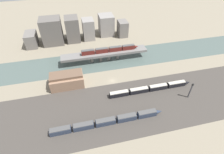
# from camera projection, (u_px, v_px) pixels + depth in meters

# --- Properties ---
(ground_plane) EXTENTS (400.00, 400.00, 0.00)m
(ground_plane) POSITION_uv_depth(u_px,v_px,m) (112.00, 81.00, 120.01)
(ground_plane) COLOR gray
(railbed_yard) EXTENTS (280.00, 42.00, 0.01)m
(railbed_yard) POSITION_uv_depth(u_px,v_px,m) (122.00, 108.00, 102.28)
(railbed_yard) COLOR #423D38
(railbed_yard) RESTS_ON ground
(river_water) EXTENTS (320.00, 27.51, 0.01)m
(river_water) POSITION_uv_depth(u_px,v_px,m) (105.00, 60.00, 138.84)
(river_water) COLOR #4C5B56
(river_water) RESTS_ON ground
(bridge) EXTENTS (66.52, 8.45, 7.36)m
(bridge) POSITION_uv_depth(u_px,v_px,m) (105.00, 54.00, 134.93)
(bridge) COLOR slate
(bridge) RESTS_ON ground
(train_on_bridge) EXTENTS (44.81, 2.68, 3.77)m
(train_on_bridge) POSITION_uv_depth(u_px,v_px,m) (110.00, 50.00, 133.56)
(train_on_bridge) COLOR #5B1E19
(train_on_bridge) RESTS_ON bridge
(train_yard_near) EXTENTS (61.35, 3.06, 3.61)m
(train_yard_near) POSITION_uv_depth(u_px,v_px,m) (108.00, 121.00, 92.95)
(train_yard_near) COLOR #2D384C
(train_yard_near) RESTS_ON ground
(train_yard_mid) EXTENTS (55.45, 2.79, 3.46)m
(train_yard_mid) POSITION_uv_depth(u_px,v_px,m) (151.00, 88.00, 111.97)
(train_yard_mid) COLOR black
(train_yard_mid) RESTS_ON ground
(warehouse_building) EXTENTS (21.22, 12.20, 9.46)m
(warehouse_building) POSITION_uv_depth(u_px,v_px,m) (67.00, 80.00, 114.19)
(warehouse_building) COLOR #937056
(warehouse_building) RESTS_ON ground
(signal_tower) EXTENTS (1.00, 0.83, 11.22)m
(signal_tower) POSITION_uv_depth(u_px,v_px,m) (190.00, 91.00, 104.94)
(signal_tower) COLOR #4C4C51
(signal_tower) RESTS_ON ground
(city_block_far_left) EXTENTS (9.03, 15.80, 11.90)m
(city_block_far_left) POSITION_uv_depth(u_px,v_px,m) (31.00, 40.00, 152.14)
(city_block_far_left) COLOR slate
(city_block_far_left) RESTS_ON ground
(city_block_left) EXTENTS (17.45, 14.89, 22.88)m
(city_block_left) POSITION_uv_depth(u_px,v_px,m) (52.00, 31.00, 152.04)
(city_block_left) COLOR #605B56
(city_block_left) RESTS_ON ground
(city_block_center) EXTENTS (11.64, 14.46, 21.76)m
(city_block_center) POSITION_uv_depth(u_px,v_px,m) (73.00, 29.00, 156.37)
(city_block_center) COLOR #605B56
(city_block_center) RESTS_ON ground
(city_block_right) EXTENTS (10.14, 12.45, 18.63)m
(city_block_right) POSITION_uv_depth(u_px,v_px,m) (88.00, 29.00, 159.84)
(city_block_right) COLOR gray
(city_block_right) RESTS_ON ground
(city_block_far_right) EXTENTS (13.30, 14.34, 19.00)m
(city_block_far_right) POSITION_uv_depth(u_px,v_px,m) (106.00, 25.00, 166.32)
(city_block_far_right) COLOR gray
(city_block_far_right) RESTS_ON ground
(city_block_tall) EXTENTS (8.33, 11.86, 14.41)m
(city_block_tall) POSITION_uv_depth(u_px,v_px,m) (123.00, 29.00, 165.78)
(city_block_tall) COLOR slate
(city_block_tall) RESTS_ON ground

